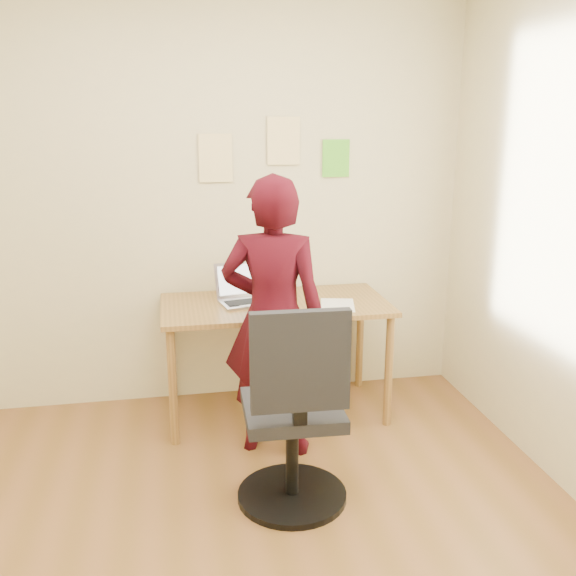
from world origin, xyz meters
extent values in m
cube|color=brown|center=(0.00, 0.00, -0.02)|extent=(3.50, 3.50, 0.04)
cube|color=beige|center=(0.00, 1.77, 1.35)|extent=(3.50, 0.04, 2.70)
cube|color=olive|center=(0.44, 1.38, 0.72)|extent=(1.40, 0.70, 0.03)
cylinder|color=olive|center=(-0.21, 1.08, 0.35)|extent=(0.05, 0.05, 0.71)
cylinder|color=olive|center=(1.09, 1.08, 0.35)|extent=(0.05, 0.05, 0.71)
cylinder|color=olive|center=(-0.21, 1.68, 0.35)|extent=(0.05, 0.05, 0.71)
cylinder|color=olive|center=(1.09, 1.68, 0.35)|extent=(0.05, 0.05, 0.71)
cube|color=#B3B3BB|center=(0.27, 1.39, 0.75)|extent=(0.36, 0.28, 0.01)
cube|color=black|center=(0.27, 1.39, 0.76)|extent=(0.28, 0.17, 0.00)
cube|color=#B3B3BB|center=(0.24, 1.53, 0.86)|extent=(0.33, 0.13, 0.22)
cube|color=white|center=(0.24, 1.53, 0.86)|extent=(0.29, 0.10, 0.18)
cube|color=white|center=(0.81, 1.26, 0.74)|extent=(0.26, 0.33, 0.00)
cube|color=black|center=(0.64, 1.17, 0.74)|extent=(0.07, 0.14, 0.01)
cube|color=#3F4C59|center=(0.64, 1.17, 0.75)|extent=(0.06, 0.11, 0.00)
cube|color=#F7DD94|center=(0.12, 1.74, 1.60)|extent=(0.21, 0.00, 0.30)
cube|color=#F7DD94|center=(0.56, 1.74, 1.71)|extent=(0.21, 0.00, 0.30)
cube|color=#59C52C|center=(0.91, 1.74, 1.59)|extent=(0.18, 0.00, 0.24)
cube|color=black|center=(0.36, 0.41, 0.49)|extent=(0.48, 0.48, 0.06)
cube|color=black|center=(0.35, 0.19, 0.82)|extent=(0.45, 0.07, 0.47)
cube|color=black|center=(0.35, 0.19, 0.59)|extent=(0.06, 0.04, 0.13)
cylinder|color=black|center=(0.36, 0.41, 0.23)|extent=(0.06, 0.06, 0.47)
cylinder|color=black|center=(0.36, 0.41, 0.02)|extent=(0.55, 0.55, 0.03)
imported|color=#370710|center=(0.35, 0.93, 0.79)|extent=(0.66, 0.53, 1.58)
camera|label=1|loc=(-0.19, -2.38, 1.88)|focal=40.00mm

